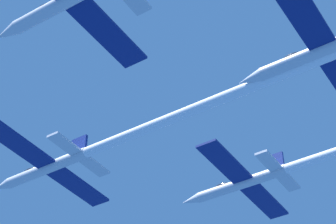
{
  "coord_description": "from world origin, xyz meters",
  "views": [
    {
      "loc": [
        -44.6,
        -45.67,
        -43.23
      ],
      "look_at": [
        -0.21,
        -16.94,
        -0.56
      ],
      "focal_mm": 67.68,
      "sensor_mm": 36.0,
      "label": 1
    }
  ],
  "objects": [
    {
      "name": "jet_lead",
      "position": [
        0.54,
        -15.51,
        -0.89
      ],
      "size": [
        19.84,
        59.75,
        3.29
      ],
      "color": "silver"
    }
  ]
}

